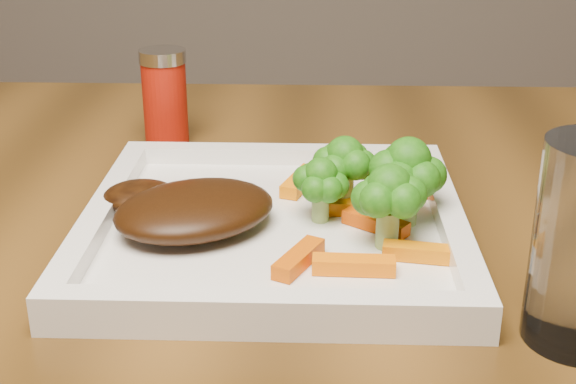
{
  "coord_description": "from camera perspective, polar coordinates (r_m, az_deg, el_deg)",
  "views": [
    {
      "loc": [
        0.04,
        -0.69,
        1.01
      ],
      "look_at": [
        0.02,
        -0.16,
        0.79
      ],
      "focal_mm": 50.0,
      "sensor_mm": 36.0,
      "label": 1
    }
  ],
  "objects": [
    {
      "name": "plate",
      "position": [
        0.58,
        -0.98,
        -2.79
      ],
      "size": [
        0.27,
        0.27,
        0.01
      ],
      "primitive_type": "cube",
      "color": "white",
      "rests_on": "dining_table"
    },
    {
      "name": "carrot_2",
      "position": [
        0.52,
        0.77,
        -4.75
      ],
      "size": [
        0.03,
        0.05,
        0.01
      ],
      "primitive_type": "cube",
      "rotation": [
        0.0,
        0.0,
        1.11
      ],
      "color": "#CD5003",
      "rests_on": "plate"
    },
    {
      "name": "broccoli_3",
      "position": [
        0.57,
        2.35,
        0.78
      ],
      "size": [
        0.05,
        0.05,
        0.06
      ],
      "primitive_type": null,
      "rotation": [
        0.0,
        0.0,
        -0.1
      ],
      "color": "#287A14",
      "rests_on": "plate"
    },
    {
      "name": "broccoli_0",
      "position": [
        0.6,
        4.04,
        1.98
      ],
      "size": [
        0.07,
        0.07,
        0.07
      ],
      "primitive_type": null,
      "rotation": [
        0.0,
        0.0,
        -0.3
      ],
      "color": "#1A7613",
      "rests_on": "plate"
    },
    {
      "name": "carrot_5",
      "position": [
        0.57,
        6.25,
        -2.19
      ],
      "size": [
        0.05,
        0.04,
        0.01
      ],
      "primitive_type": "cube",
      "rotation": [
        0.0,
        0.0,
        -0.63
      ],
      "color": "#D54803",
      "rests_on": "plate"
    },
    {
      "name": "carrot_0",
      "position": [
        0.52,
        4.7,
        -5.19
      ],
      "size": [
        0.05,
        0.02,
        0.01
      ],
      "primitive_type": "cube",
      "rotation": [
        0.0,
        0.0,
        -0.03
      ],
      "color": "orange",
      "rests_on": "plate"
    },
    {
      "name": "spice_shaker",
      "position": [
        0.77,
        -8.75,
        6.65
      ],
      "size": [
        0.05,
        0.05,
        0.09
      ],
      "primitive_type": "cylinder",
      "rotation": [
        0.0,
        0.0,
        -0.1
      ],
      "color": "#A51609",
      "rests_on": "dining_table"
    },
    {
      "name": "carrot_6",
      "position": [
        0.6,
        4.36,
        -1.07
      ],
      "size": [
        0.05,
        0.01,
        0.01
      ],
      "primitive_type": "cube",
      "rotation": [
        0.0,
        0.0,
        0.01
      ],
      "color": "#DC6803",
      "rests_on": "plate"
    },
    {
      "name": "carrot_3",
      "position": [
        0.63,
        8.79,
        -0.05
      ],
      "size": [
        0.05,
        0.03,
        0.01
      ],
      "primitive_type": "cube",
      "rotation": [
        0.0,
        0.0,
        0.44
      ],
      "color": "#F04F03",
      "rests_on": "plate"
    },
    {
      "name": "broccoli_2",
      "position": [
        0.54,
        7.16,
        -1.06
      ],
      "size": [
        0.07,
        0.07,
        0.06
      ],
      "primitive_type": null,
      "rotation": [
        0.0,
        0.0,
        0.23
      ],
      "color": "#2F6E12",
      "rests_on": "plate"
    },
    {
      "name": "carrot_4",
      "position": [
        0.64,
        0.86,
        0.77
      ],
      "size": [
        0.03,
        0.06,
        0.01
      ],
      "primitive_type": "cube",
      "rotation": [
        0.0,
        0.0,
        1.24
      ],
      "color": "orange",
      "rests_on": "plate"
    },
    {
      "name": "broccoli_1",
      "position": [
        0.58,
        8.46,
        0.72
      ],
      "size": [
        0.08,
        0.08,
        0.06
      ],
      "primitive_type": null,
      "rotation": [
        0.0,
        0.0,
        -0.34
      ],
      "color": "#177914",
      "rests_on": "plate"
    },
    {
      "name": "carrot_1",
      "position": [
        0.54,
        9.32,
        -4.26
      ],
      "size": [
        0.05,
        0.02,
        0.01
      ],
      "primitive_type": "cube",
      "rotation": [
        0.0,
        0.0,
        -0.16
      ],
      "color": "orange",
      "rests_on": "plate"
    },
    {
      "name": "steak",
      "position": [
        0.57,
        -6.65,
        -1.26
      ],
      "size": [
        0.15,
        0.14,
        0.03
      ],
      "primitive_type": "ellipsoid",
      "rotation": [
        0.0,
        0.0,
        0.55
      ],
      "color": "#311807",
      "rests_on": "plate"
    }
  ]
}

